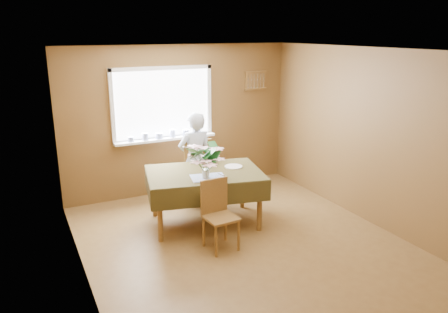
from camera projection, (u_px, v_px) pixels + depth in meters
name	position (u px, v px, depth m)	size (l,w,h in m)	color
floor	(242.00, 242.00, 5.81)	(4.50, 4.50, 0.00)	brown
ceiling	(245.00, 50.00, 5.11)	(4.50, 4.50, 0.00)	white
wall_back	(180.00, 120.00, 7.40)	(4.00, 4.00, 0.00)	brown
wall_front	(377.00, 220.00, 3.52)	(4.00, 4.00, 0.00)	brown
wall_left	(77.00, 175.00, 4.62)	(4.50, 4.50, 0.00)	brown
wall_right	(365.00, 136.00, 6.31)	(4.50, 4.50, 0.00)	brown
window_assembly	(164.00, 116.00, 7.20)	(1.72, 0.20, 1.22)	white
spoon_rack	(256.00, 80.00, 7.82)	(0.44, 0.05, 0.33)	brown
dining_table	(205.00, 178.00, 6.22)	(1.82, 1.42, 0.79)	brown
chair_far	(196.00, 167.00, 7.09)	(0.48, 0.48, 1.06)	brown
chair_near	(218.00, 211.00, 5.59)	(0.41, 0.41, 0.90)	brown
seated_woman	(195.00, 159.00, 6.89)	(0.55, 0.36, 1.51)	white
flower_bouquet	(206.00, 158.00, 5.84)	(0.51, 0.51, 0.44)	white
side_plate	(233.00, 167.00, 6.41)	(0.26, 0.26, 0.01)	white
table_knife	(223.00, 175.00, 6.01)	(0.02, 0.20, 0.00)	silver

